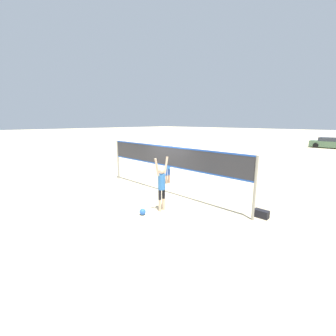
% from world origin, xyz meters
% --- Properties ---
extents(ground_plane, '(200.00, 200.00, 0.00)m').
position_xyz_m(ground_plane, '(0.00, 0.00, 0.00)').
color(ground_plane, beige).
extents(volleyball_net, '(8.47, 0.09, 2.31)m').
position_xyz_m(volleyball_net, '(0.00, 0.00, 1.71)').
color(volleyball_net, gray).
rests_on(volleyball_net, ground_plane).
extents(player_spiker, '(0.28, 0.70, 2.11)m').
position_xyz_m(player_spiker, '(1.27, -1.65, 1.11)').
color(player_spiker, beige).
rests_on(player_spiker, ground_plane).
extents(player_blocker, '(0.28, 0.70, 2.09)m').
position_xyz_m(player_blocker, '(-1.32, 1.33, 1.10)').
color(player_blocker, tan).
rests_on(player_blocker, ground_plane).
extents(volleyball, '(0.24, 0.24, 0.24)m').
position_xyz_m(volleyball, '(1.05, -2.44, 0.12)').
color(volleyball, blue).
rests_on(volleyball, ground_plane).
extents(gear_bag, '(0.52, 0.26, 0.29)m').
position_xyz_m(gear_bag, '(4.33, 0.42, 0.14)').
color(gear_bag, black).
rests_on(gear_bag, ground_plane).
extents(parked_car_near, '(4.34, 1.99, 1.37)m').
position_xyz_m(parked_car_near, '(1.87, 27.91, 0.62)').
color(parked_car_near, '#4C6B4C').
rests_on(parked_car_near, ground_plane).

